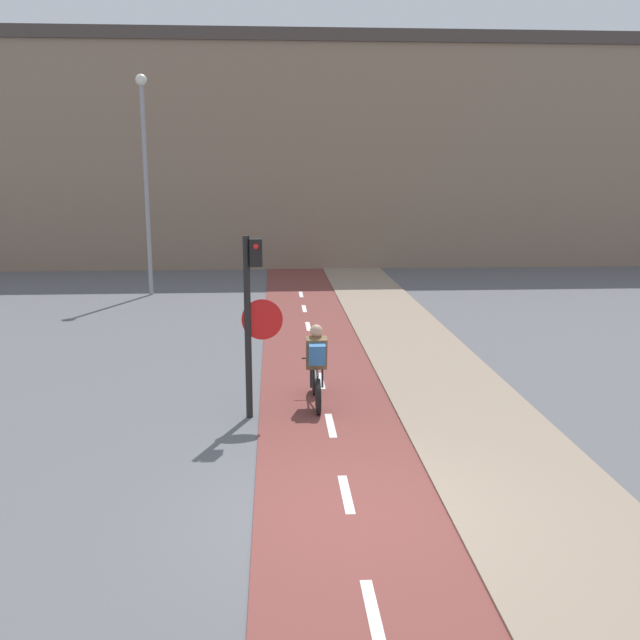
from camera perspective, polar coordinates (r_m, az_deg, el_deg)
The scene contains 7 objects.
ground_plane at distance 8.85m, azimuth 2.44°, elevation -15.25°, with size 120.00×120.00×0.00m, color #5B5B60.
bike_lane at distance 8.85m, azimuth 2.43°, elevation -15.16°, with size 2.32×60.00×0.02m.
sidewalk_strip at distance 9.37m, azimuth 17.40°, elevation -14.04°, with size 2.40×60.00×0.05m.
building_row_background at distance 32.26m, azimuth -2.19°, elevation 13.16°, with size 60.00×5.20×9.59m.
traffic_light_pole at distance 11.57m, azimuth -5.40°, elevation 1.07°, with size 0.67×0.25×3.02m.
street_lamp_far at distance 24.11m, azimuth -13.81°, elevation 12.06°, with size 0.36×0.36×7.03m.
cyclist_near at distance 12.40m, azimuth -0.29°, elevation -3.75°, with size 0.46×1.70×1.44m.
Camera 1 is at (-0.87, -7.83, 4.02)m, focal length 40.00 mm.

